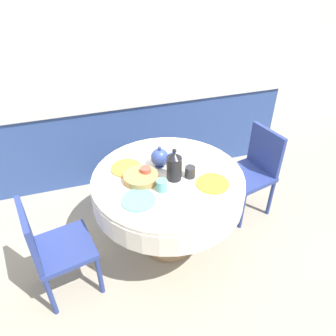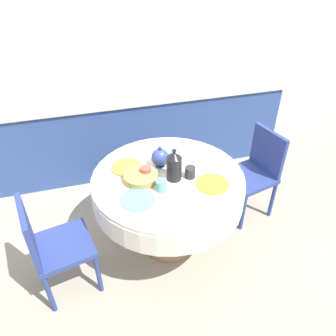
{
  "view_description": "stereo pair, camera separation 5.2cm",
  "coord_description": "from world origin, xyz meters",
  "px_view_note": "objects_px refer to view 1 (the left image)",
  "views": [
    {
      "loc": [
        -0.58,
        -1.87,
        2.24
      ],
      "look_at": [
        0.0,
        0.0,
        0.82
      ],
      "focal_mm": 35.0,
      "sensor_mm": 36.0,
      "label": 1
    },
    {
      "loc": [
        -0.53,
        -1.88,
        2.24
      ],
      "look_at": [
        0.0,
        0.0,
        0.82
      ],
      "focal_mm": 35.0,
      "sensor_mm": 36.0,
      "label": 2
    }
  ],
  "objects_px": {
    "chair_left": "(254,168)",
    "teapot": "(160,157)",
    "chair_right": "(52,247)",
    "coffee_carafe": "(174,166)"
  },
  "relations": [
    {
      "from": "chair_left",
      "to": "teapot",
      "type": "bearing_deg",
      "value": 80.5
    },
    {
      "from": "chair_right",
      "to": "coffee_carafe",
      "type": "relative_size",
      "value": 3.2
    },
    {
      "from": "chair_left",
      "to": "coffee_carafe",
      "type": "height_order",
      "value": "coffee_carafe"
    },
    {
      "from": "chair_right",
      "to": "teapot",
      "type": "relative_size",
      "value": 4.36
    },
    {
      "from": "teapot",
      "to": "coffee_carafe",
      "type": "bearing_deg",
      "value": -73.0
    },
    {
      "from": "chair_left",
      "to": "chair_right",
      "type": "relative_size",
      "value": 1.0
    },
    {
      "from": "chair_right",
      "to": "chair_left",
      "type": "bearing_deg",
      "value": 90.93
    },
    {
      "from": "chair_left",
      "to": "chair_right",
      "type": "distance_m",
      "value": 1.84
    },
    {
      "from": "coffee_carafe",
      "to": "teapot",
      "type": "relative_size",
      "value": 1.36
    },
    {
      "from": "chair_left",
      "to": "teapot",
      "type": "relative_size",
      "value": 4.36
    }
  ]
}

